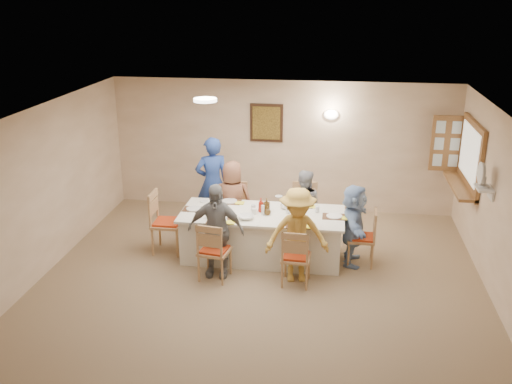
# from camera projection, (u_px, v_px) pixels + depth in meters

# --- Properties ---
(ground) EXTENTS (7.00, 7.00, 0.00)m
(ground) POSITION_uv_depth(u_px,v_px,m) (256.00, 296.00, 8.00)
(ground) COLOR olive
(room_walls) EXTENTS (7.00, 7.00, 7.00)m
(room_walls) POSITION_uv_depth(u_px,v_px,m) (256.00, 195.00, 7.50)
(room_walls) COLOR tan
(room_walls) RESTS_ON ground
(wall_picture) EXTENTS (0.62, 0.05, 0.72)m
(wall_picture) POSITION_uv_depth(u_px,v_px,m) (266.00, 123.00, 10.71)
(wall_picture) COLOR #442617
(wall_picture) RESTS_ON room_walls
(wall_sconce) EXTENTS (0.26, 0.09, 0.18)m
(wall_sconce) POSITION_uv_depth(u_px,v_px,m) (331.00, 115.00, 10.46)
(wall_sconce) COLOR white
(wall_sconce) RESTS_ON room_walls
(ceiling_light) EXTENTS (0.36, 0.36, 0.05)m
(ceiling_light) POSITION_uv_depth(u_px,v_px,m) (205.00, 100.00, 8.71)
(ceiling_light) COLOR white
(ceiling_light) RESTS_ON room_walls
(serving_hatch) EXTENTS (0.06, 1.50, 1.15)m
(serving_hatch) POSITION_uv_depth(u_px,v_px,m) (471.00, 156.00, 9.31)
(serving_hatch) COLOR #986437
(serving_hatch) RESTS_ON room_walls
(hatch_sill) EXTENTS (0.30, 1.50, 0.05)m
(hatch_sill) POSITION_uv_depth(u_px,v_px,m) (460.00, 186.00, 9.50)
(hatch_sill) COLOR #986437
(hatch_sill) RESTS_ON room_walls
(shutter_door) EXTENTS (0.55, 0.04, 1.00)m
(shutter_door) POSITION_uv_depth(u_px,v_px,m) (447.00, 144.00, 10.05)
(shutter_door) COLOR #986437
(shutter_door) RESTS_ON room_walls
(fan_shelf) EXTENTS (0.22, 0.36, 0.03)m
(fan_shelf) POSITION_uv_depth(u_px,v_px,m) (484.00, 188.00, 8.09)
(fan_shelf) COLOR white
(fan_shelf) RESTS_ON room_walls
(desk_fan) EXTENTS (0.30, 0.30, 0.28)m
(desk_fan) POSITION_uv_depth(u_px,v_px,m) (483.00, 178.00, 8.05)
(desk_fan) COLOR #A5A5A8
(desk_fan) RESTS_ON fan_shelf
(dining_table) EXTENTS (2.56, 1.08, 0.76)m
(dining_table) POSITION_uv_depth(u_px,v_px,m) (262.00, 235.00, 9.05)
(dining_table) COLOR white
(dining_table) RESTS_ON ground
(chair_back_left) EXTENTS (0.45, 0.45, 0.94)m
(chair_back_left) POSITION_uv_depth(u_px,v_px,m) (234.00, 210.00, 9.85)
(chair_back_left) COLOR tan
(chair_back_left) RESTS_ON ground
(chair_back_right) EXTENTS (0.48, 0.48, 0.98)m
(chair_back_right) POSITION_uv_depth(u_px,v_px,m) (303.00, 212.00, 9.68)
(chair_back_right) COLOR tan
(chair_back_right) RESTS_ON ground
(chair_front_left) EXTENTS (0.50, 0.50, 0.92)m
(chair_front_left) POSITION_uv_depth(u_px,v_px,m) (215.00, 250.00, 8.36)
(chair_front_left) COLOR tan
(chair_front_left) RESTS_ON ground
(chair_front_right) EXTENTS (0.44, 0.44, 0.89)m
(chair_front_right) POSITION_uv_depth(u_px,v_px,m) (296.00, 256.00, 8.20)
(chair_front_right) COLOR tan
(chair_front_right) RESTS_ON ground
(chair_left_end) EXTENTS (0.50, 0.50, 1.02)m
(chair_left_end) POSITION_uv_depth(u_px,v_px,m) (167.00, 222.00, 9.22)
(chair_left_end) COLOR tan
(chair_left_end) RESTS_ON ground
(chair_right_end) EXTENTS (0.45, 0.45, 0.90)m
(chair_right_end) POSITION_uv_depth(u_px,v_px,m) (361.00, 237.00, 8.82)
(chair_right_end) COLOR tan
(chair_right_end) RESTS_ON ground
(diner_back_left) EXTENTS (0.76, 0.57, 1.38)m
(diner_back_left) POSITION_uv_depth(u_px,v_px,m) (233.00, 200.00, 9.66)
(diner_back_left) COLOR brown
(diner_back_left) RESTS_ON ground
(diner_back_right) EXTENTS (0.64, 0.50, 1.28)m
(diner_back_right) POSITION_uv_depth(u_px,v_px,m) (303.00, 207.00, 9.52)
(diner_back_right) COLOR #93959F
(diner_back_right) RESTS_ON ground
(diner_front_left) EXTENTS (0.86, 0.39, 1.44)m
(diner_front_left) POSITION_uv_depth(u_px,v_px,m) (216.00, 230.00, 8.38)
(diner_front_left) COLOR gray
(diner_front_left) RESTS_ON ground
(diner_front_right) EXTENTS (1.10, 0.84, 1.43)m
(diner_front_right) POSITION_uv_depth(u_px,v_px,m) (297.00, 235.00, 8.22)
(diner_front_right) COLOR gold
(diner_front_right) RESTS_ON ground
(diner_right_end) EXTENTS (1.23, 0.47, 1.29)m
(diner_right_end) POSITION_uv_depth(u_px,v_px,m) (354.00, 225.00, 8.77)
(diner_right_end) COLOR #90B1E0
(diner_right_end) RESTS_ON ground
(caregiver) EXTENTS (0.90, 0.85, 1.66)m
(caregiver) POSITION_uv_depth(u_px,v_px,m) (212.00, 183.00, 10.11)
(caregiver) COLOR #27449A
(caregiver) RESTS_ON ground
(placemat_fl) EXTENTS (0.37, 0.28, 0.01)m
(placemat_fl) POSITION_uv_depth(u_px,v_px,m) (219.00, 221.00, 8.61)
(placemat_fl) COLOR #472B19
(placemat_fl) RESTS_ON dining_table
(plate_fl) EXTENTS (0.24, 0.24, 0.01)m
(plate_fl) POSITION_uv_depth(u_px,v_px,m) (219.00, 220.00, 8.61)
(plate_fl) COLOR white
(plate_fl) RESTS_ON dining_table
(napkin_fl) EXTENTS (0.14, 0.14, 0.01)m
(napkin_fl) POSITION_uv_depth(u_px,v_px,m) (230.00, 222.00, 8.54)
(napkin_fl) COLOR #FFF335
(napkin_fl) RESTS_ON dining_table
(placemat_fr) EXTENTS (0.37, 0.27, 0.01)m
(placemat_fr) POSITION_uv_depth(u_px,v_px,m) (299.00, 225.00, 8.45)
(placemat_fr) COLOR #472B19
(placemat_fr) RESTS_ON dining_table
(plate_fr) EXTENTS (0.24, 0.24, 0.02)m
(plate_fr) POSITION_uv_depth(u_px,v_px,m) (299.00, 225.00, 8.45)
(plate_fr) COLOR white
(plate_fr) RESTS_ON dining_table
(napkin_fr) EXTENTS (0.14, 0.14, 0.01)m
(napkin_fr) POSITION_uv_depth(u_px,v_px,m) (311.00, 227.00, 8.38)
(napkin_fr) COLOR #FFF335
(napkin_fr) RESTS_ON dining_table
(placemat_bl) EXTENTS (0.37, 0.28, 0.01)m
(placemat_bl) POSITION_uv_depth(u_px,v_px,m) (230.00, 202.00, 9.40)
(placemat_bl) COLOR #472B19
(placemat_bl) RESTS_ON dining_table
(plate_bl) EXTENTS (0.25, 0.25, 0.02)m
(plate_bl) POSITION_uv_depth(u_px,v_px,m) (230.00, 201.00, 9.39)
(plate_bl) COLOR white
(plate_bl) RESTS_ON dining_table
(napkin_bl) EXTENTS (0.14, 0.14, 0.01)m
(napkin_bl) POSITION_uv_depth(u_px,v_px,m) (240.00, 203.00, 9.32)
(napkin_bl) COLOR #FFF335
(napkin_bl) RESTS_ON dining_table
(placemat_br) EXTENTS (0.34, 0.26, 0.01)m
(placemat_br) POSITION_uv_depth(u_px,v_px,m) (302.00, 205.00, 9.23)
(placemat_br) COLOR #472B19
(placemat_br) RESTS_ON dining_table
(plate_br) EXTENTS (0.23, 0.23, 0.01)m
(plate_br) POSITION_uv_depth(u_px,v_px,m) (302.00, 205.00, 9.23)
(plate_br) COLOR white
(plate_br) RESTS_ON dining_table
(napkin_br) EXTENTS (0.13, 0.13, 0.01)m
(napkin_br) POSITION_uv_depth(u_px,v_px,m) (313.00, 207.00, 9.16)
(napkin_br) COLOR #FFF335
(napkin_br) RESTS_ON dining_table
(placemat_le) EXTENTS (0.34, 0.25, 0.01)m
(placemat_le) POSITION_uv_depth(u_px,v_px,m) (194.00, 209.00, 9.07)
(placemat_le) COLOR #472B19
(placemat_le) RESTS_ON dining_table
(plate_le) EXTENTS (0.24, 0.24, 0.02)m
(plate_le) POSITION_uv_depth(u_px,v_px,m) (194.00, 209.00, 9.07)
(plate_le) COLOR white
(plate_le) RESTS_ON dining_table
(napkin_le) EXTENTS (0.15, 0.15, 0.01)m
(napkin_le) POSITION_uv_depth(u_px,v_px,m) (204.00, 210.00, 9.00)
(napkin_le) COLOR #FFF335
(napkin_le) RESTS_ON dining_table
(placemat_re) EXTENTS (0.37, 0.27, 0.01)m
(placemat_re) POSITION_uv_depth(u_px,v_px,m) (334.00, 217.00, 8.77)
(placemat_re) COLOR #472B19
(placemat_re) RESTS_ON dining_table
(plate_re) EXTENTS (0.24, 0.24, 0.02)m
(plate_re) POSITION_uv_depth(u_px,v_px,m) (334.00, 216.00, 8.77)
(plate_re) COLOR white
(plate_re) RESTS_ON dining_table
(napkin_re) EXTENTS (0.14, 0.14, 0.01)m
(napkin_re) POSITION_uv_depth(u_px,v_px,m) (346.00, 218.00, 8.70)
(napkin_re) COLOR #FFF335
(napkin_re) RESTS_ON dining_table
(teacup_a) EXTENTS (0.17, 0.17, 0.10)m
(teacup_a) POSITION_uv_depth(u_px,v_px,m) (210.00, 215.00, 8.72)
(teacup_a) COLOR white
(teacup_a) RESTS_ON dining_table
(teacup_b) EXTENTS (0.13, 0.13, 0.09)m
(teacup_b) POSITION_uv_depth(u_px,v_px,m) (290.00, 201.00, 9.32)
(teacup_b) COLOR white
(teacup_b) RESTS_ON dining_table
(bowl_a) EXTENTS (0.36, 0.36, 0.06)m
(bowl_a) POSITION_uv_depth(u_px,v_px,m) (246.00, 217.00, 8.68)
(bowl_a) COLOR white
(bowl_a) RESTS_ON dining_table
(bowl_b) EXTENTS (0.36, 0.36, 0.06)m
(bowl_b) POSITION_uv_depth(u_px,v_px,m) (287.00, 207.00, 9.10)
(bowl_b) COLOR white
(bowl_b) RESTS_ON dining_table
(condiment_ketchup) EXTENTS (0.12, 0.12, 0.23)m
(condiment_ketchup) POSITION_uv_depth(u_px,v_px,m) (261.00, 205.00, 8.93)
(condiment_ketchup) COLOR #A91E0E
(condiment_ketchup) RESTS_ON dining_table
(condiment_brown) EXTENTS (0.11, 0.11, 0.22)m
(condiment_brown) POSITION_uv_depth(u_px,v_px,m) (267.00, 205.00, 8.96)
(condiment_brown) COLOR #463012
(condiment_brown) RESTS_ON dining_table
(condiment_malt) EXTENTS (0.11, 0.11, 0.14)m
(condiment_malt) POSITION_uv_depth(u_px,v_px,m) (267.00, 211.00, 8.83)
(condiment_malt) COLOR #463012
(condiment_malt) RESTS_ON dining_table
(drinking_glass) EXTENTS (0.07, 0.07, 0.10)m
(drinking_glass) POSITION_uv_depth(u_px,v_px,m) (253.00, 208.00, 8.97)
(drinking_glass) COLOR silver
(drinking_glass) RESTS_ON dining_table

